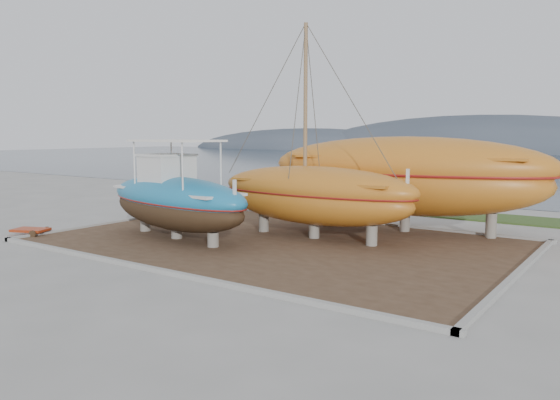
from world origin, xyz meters
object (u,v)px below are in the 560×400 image
Objects in this scene: blue_caique at (176,189)px; white_dinghy at (177,205)px; orange_bare_hull at (406,186)px; red_trailer at (31,232)px; orange_sailboat at (315,132)px.

blue_caique reaches higher than white_dinghy.
red_trailer is (-12.91, -9.92, -1.94)m from orange_bare_hull.
red_trailer is at bearing -143.05° from blue_caique.
orange_bare_hull is (7.09, 6.96, 0.00)m from blue_caique.
orange_sailboat is 4.98m from orange_bare_hull.
blue_caique is 3.95× the size of red_trailer.
orange_sailboat reaches higher than red_trailer.
blue_caique is at bearing -144.92° from orange_bare_hull.
orange_bare_hull is (11.27, 2.84, 1.42)m from white_dinghy.
white_dinghy is at bearing -175.23° from orange_bare_hull.
blue_caique is 0.68× the size of orange_bare_hull.
white_dinghy is 0.33× the size of orange_bare_hull.
blue_caique reaches higher than red_trailer.
white_dinghy is at bearing 145.37° from blue_caique.
white_dinghy is at bearing 54.11° from red_trailer.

